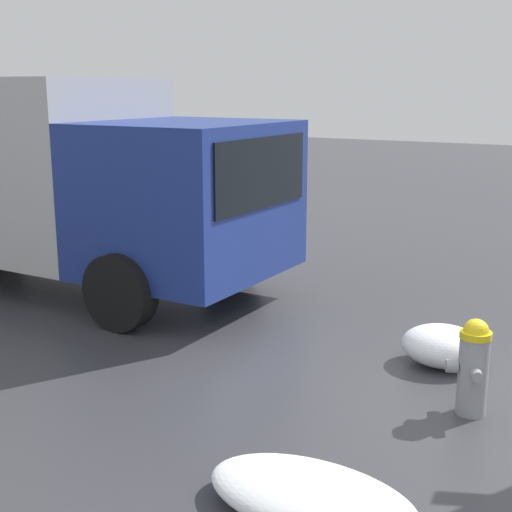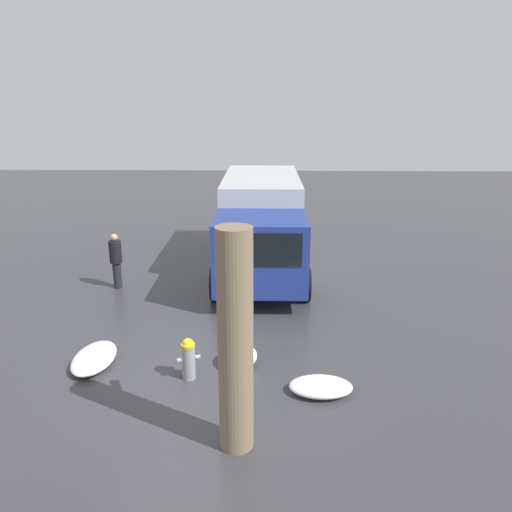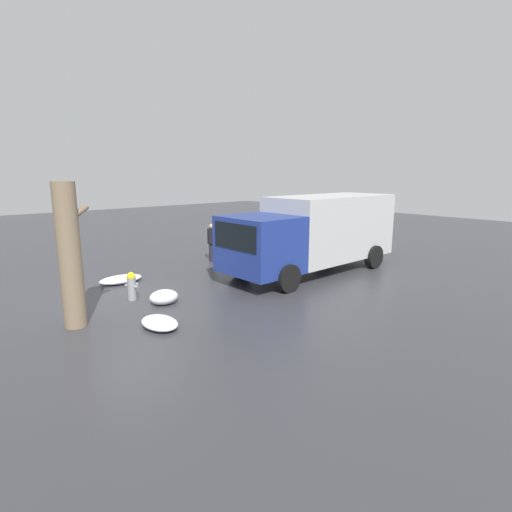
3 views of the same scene
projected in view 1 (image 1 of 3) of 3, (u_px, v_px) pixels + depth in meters
The scene contains 5 objects.
ground_plane at pixel (470, 413), 6.09m from camera, with size 60.00×60.00×0.00m, color #38383D.
fire_hydrant at pixel (473, 366), 5.99m from camera, with size 0.36×0.45×0.84m.
delivery_truck at pixel (28, 171), 10.15m from camera, with size 7.38×2.69×2.83m.
snow_pile_curbside at pixel (311, 496), 4.63m from camera, with size 1.46×0.82×0.25m.
snow_pile_by_tree at pixel (443, 346), 7.10m from camera, with size 0.83×0.71×0.41m.
Camera 1 is at (-1.30, 5.76, 2.72)m, focal length 50.00 mm.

